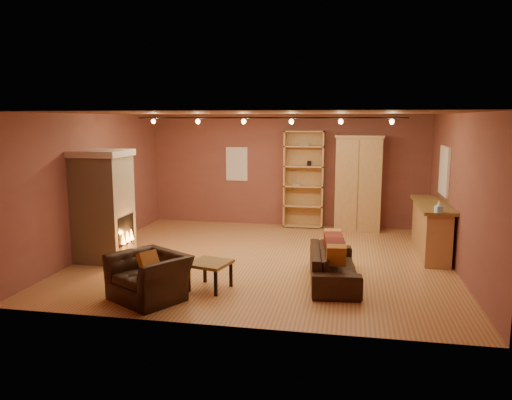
% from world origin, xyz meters
% --- Properties ---
extents(floor, '(7.00, 7.00, 0.00)m').
position_xyz_m(floor, '(0.00, 0.00, 0.00)').
color(floor, '#A06838').
rests_on(floor, ground).
extents(ceiling, '(7.00, 7.00, 0.00)m').
position_xyz_m(ceiling, '(0.00, 0.00, 2.80)').
color(ceiling, brown).
rests_on(ceiling, back_wall).
extents(back_wall, '(7.00, 0.02, 2.80)m').
position_xyz_m(back_wall, '(0.00, 3.25, 1.40)').
color(back_wall, brown).
rests_on(back_wall, floor).
extents(left_wall, '(0.02, 6.50, 2.80)m').
position_xyz_m(left_wall, '(-3.50, 0.00, 1.40)').
color(left_wall, brown).
rests_on(left_wall, floor).
extents(right_wall, '(0.02, 6.50, 2.80)m').
position_xyz_m(right_wall, '(3.50, 0.00, 1.40)').
color(right_wall, brown).
rests_on(right_wall, floor).
extents(fireplace, '(1.01, 0.98, 2.12)m').
position_xyz_m(fireplace, '(-3.04, -0.60, 1.06)').
color(fireplace, '#C4AE88').
rests_on(fireplace, floor).
extents(back_window, '(0.56, 0.04, 0.86)m').
position_xyz_m(back_window, '(-1.30, 3.23, 1.55)').
color(back_window, white).
rests_on(back_window, back_wall).
extents(bookcase, '(0.99, 0.38, 2.42)m').
position_xyz_m(bookcase, '(0.45, 3.12, 1.23)').
color(bookcase, tan).
rests_on(bookcase, floor).
extents(armoire, '(1.14, 0.65, 2.32)m').
position_xyz_m(armoire, '(1.77, 2.96, 1.16)').
color(armoire, tan).
rests_on(armoire, floor).
extents(bar_counter, '(0.59, 2.19, 1.05)m').
position_xyz_m(bar_counter, '(3.20, 0.95, 0.53)').
color(bar_counter, tan).
rests_on(bar_counter, floor).
extents(tissue_box, '(0.16, 0.16, 0.23)m').
position_xyz_m(tissue_box, '(3.15, -0.10, 1.14)').
color(tissue_box, '#92D1EA').
rests_on(tissue_box, bar_counter).
extents(right_window, '(0.05, 0.90, 1.00)m').
position_xyz_m(right_window, '(3.47, 1.40, 1.65)').
color(right_window, white).
rests_on(right_window, right_wall).
extents(loveseat, '(0.74, 1.98, 0.79)m').
position_xyz_m(loveseat, '(1.35, -1.15, 0.40)').
color(loveseat, black).
rests_on(loveseat, floor).
extents(armchair, '(1.27, 1.14, 0.93)m').
position_xyz_m(armchair, '(-1.35, -2.48, 0.47)').
color(armchair, black).
rests_on(armchair, floor).
extents(coffee_table, '(0.72, 0.72, 0.45)m').
position_xyz_m(coffee_table, '(-0.58, -1.87, 0.38)').
color(coffee_table, olive).
rests_on(coffee_table, floor).
extents(track_rail, '(5.20, 0.09, 0.13)m').
position_xyz_m(track_rail, '(0.00, 0.20, 2.69)').
color(track_rail, black).
rests_on(track_rail, ceiling).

